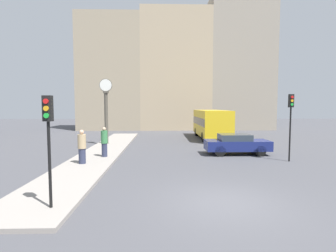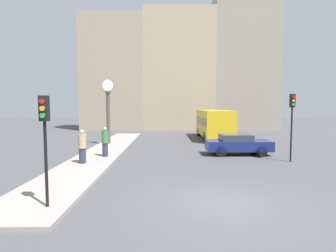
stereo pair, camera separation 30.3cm
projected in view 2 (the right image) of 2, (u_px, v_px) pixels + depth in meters
name	position (u px, v px, depth m)	size (l,w,h in m)	color
ground_plane	(221.00, 203.00, 8.67)	(120.00, 120.00, 0.00)	#47474C
sidewalk_corner	(105.00, 152.00, 18.23)	(2.67, 23.25, 0.14)	gray
building_row	(183.00, 69.00, 36.54)	(26.73, 5.00, 18.17)	gray
sedan_car	(238.00, 144.00, 17.40)	(4.22, 1.71, 1.36)	navy
bus_distant	(214.00, 122.00, 26.06)	(2.61, 7.78, 2.83)	gold
traffic_light_near	(45.00, 127.00, 7.82)	(0.26, 0.24, 3.38)	black
traffic_light_far	(292.00, 114.00, 14.96)	(0.26, 0.24, 3.91)	black
street_clock	(108.00, 110.00, 21.59)	(1.05, 0.38, 5.33)	#4C473D
pedestrian_green_hoodie	(105.00, 142.00, 16.02)	(0.39, 0.39, 1.81)	#2D334C
pedestrian_tan_coat	(82.00, 147.00, 14.10)	(0.43, 0.43, 1.82)	#2D334C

